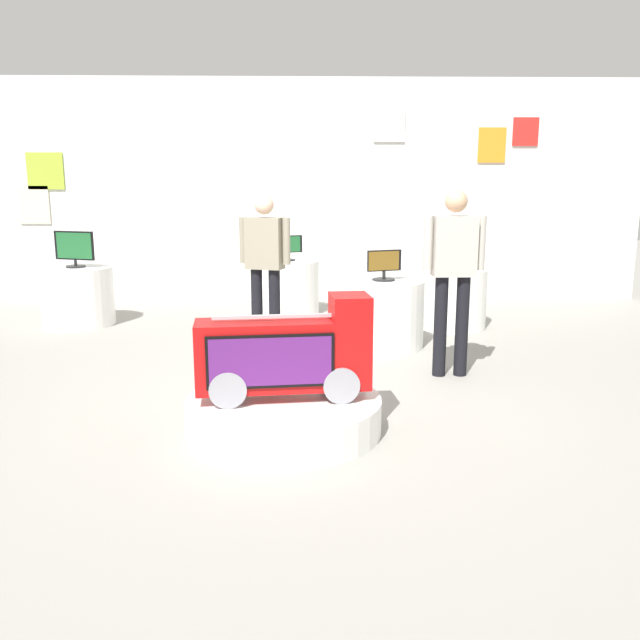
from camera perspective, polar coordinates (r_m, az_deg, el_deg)
The scene contains 14 objects.
ground_plane at distance 5.37m, azimuth -1.78°, elevation -7.36°, with size 30.00×30.00×0.00m, color gray.
back_wall_display at distance 9.88m, azimuth -1.70°, elevation 11.03°, with size 10.15×0.13×3.24m.
main_display_pedestal at distance 4.80m, azimuth -3.16°, elevation -8.18°, with size 1.41×1.41×0.25m, color white.
novelty_firetruck_tv at distance 4.66m, azimuth -2.93°, elevation -3.20°, with size 1.25×0.49×0.74m.
display_pedestal_left_rear at distance 8.26m, azimuth 11.39°, elevation 1.86°, with size 0.83×0.83×0.73m, color white.
tv_on_left_rear at distance 8.18m, azimuth 11.54°, elevation 5.54°, with size 0.39×0.20×0.32m.
display_pedestal_center_rear at distance 7.19m, azimuth 5.50°, elevation 0.56°, with size 0.88×0.88×0.73m, color white.
tv_on_center_rear at distance 7.10m, azimuth 5.58°, elevation 4.77°, with size 0.38×0.24×0.33m.
display_pedestal_right_rear at distance 8.79m, azimuth -20.24°, elevation 1.96°, with size 0.88×0.88×0.73m, color white.
tv_on_right_rear at distance 8.71m, azimuth -20.52°, elevation 5.86°, with size 0.53×0.23×0.45m.
display_pedestal_far_right at distance 8.95m, azimuth -2.71°, elevation 2.85°, with size 0.82×0.82×0.73m, color white.
tv_on_far_right at distance 8.88m, azimuth -2.76°, elevation 6.39°, with size 0.37×0.17×0.34m.
shopper_browsing_near_truck at distance 6.07m, azimuth 11.50°, elevation 4.40°, with size 0.56×0.21×1.70m.
shopper_browsing_rear at distance 6.90m, azimuth -4.79°, elevation 5.13°, with size 0.54×0.31×1.64m.
Camera 1 is at (0.04, -5.07, 1.77)m, focal length 36.91 mm.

